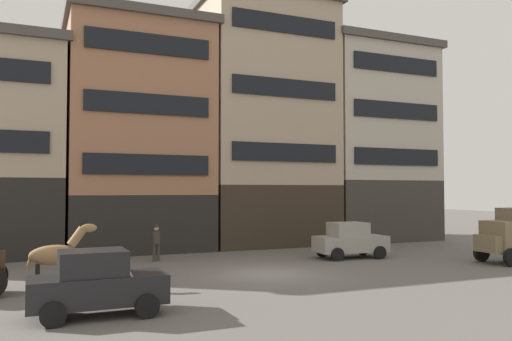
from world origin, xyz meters
TOP-DOWN VIEW (x-y plane):
  - ground_plane at (0.00, 0.00)m, footprint 120.00×120.00m
  - building_center_left at (-3.37, 11.33)m, footprint 8.50×7.19m
  - building_center_right at (4.89, 11.33)m, footprint 8.72×7.19m
  - building_far_right at (13.17, 11.33)m, footprint 8.54×7.19m
  - draft_horse at (-8.20, -0.43)m, footprint 2.35×0.65m
  - sedan_dark at (6.00, 2.85)m, footprint 3.82×2.11m
  - sedan_light at (-7.36, -4.68)m, footprint 3.71×1.88m
  - pedestrian_officer at (-3.43, 5.59)m, footprint 0.37×0.37m

SIDE VIEW (x-z plane):
  - ground_plane at x=0.00m, z-range 0.00..0.00m
  - sedan_dark at x=6.00m, z-range 0.00..1.83m
  - sedan_light at x=-7.36m, z-range 0.00..1.83m
  - pedestrian_officer at x=-3.43m, z-range 0.08..1.88m
  - draft_horse at x=-8.20m, z-range 0.12..2.42m
  - building_center_left at x=-3.37m, z-range 0.04..13.59m
  - building_far_right at x=13.17m, z-range 0.04..13.99m
  - building_center_right at x=4.89m, z-range 0.04..16.05m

